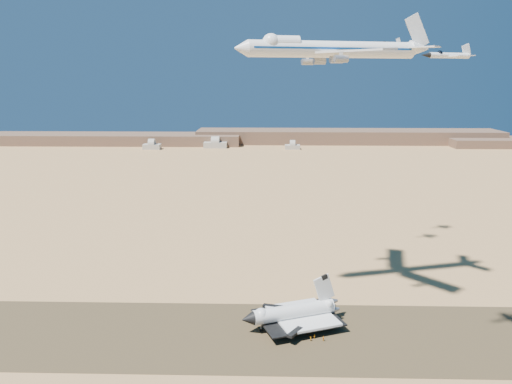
{
  "coord_description": "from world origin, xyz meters",
  "views": [
    {
      "loc": [
        10.01,
        -161.57,
        89.63
      ],
      "look_at": [
        5.54,
        8.0,
        50.62
      ],
      "focal_mm": 35.0,
      "sensor_mm": 36.0,
      "label": 1
    }
  ],
  "objects_px": {
    "carrier_747": "(327,49)",
    "chase_jet_e": "(389,43)",
    "shuttle": "(293,313)",
    "crew_a": "(311,339)",
    "crew_b": "(314,336)",
    "chase_jet_d": "(369,49)",
    "crew_c": "(323,339)",
    "chase_jet_a": "(448,55)"
  },
  "relations": [
    {
      "from": "crew_a",
      "to": "chase_jet_e",
      "type": "xyz_separation_m",
      "value": [
        44.33,
        101.29,
        105.33
      ]
    },
    {
      "from": "chase_jet_e",
      "to": "chase_jet_a",
      "type": "bearing_deg",
      "value": -112.59
    },
    {
      "from": "crew_c",
      "to": "chase_jet_e",
      "type": "height_order",
      "value": "chase_jet_e"
    },
    {
      "from": "carrier_747",
      "to": "chase_jet_e",
      "type": "xyz_separation_m",
      "value": [
        38.18,
        68.72,
        6.43
      ]
    },
    {
      "from": "carrier_747",
      "to": "crew_b",
      "type": "height_order",
      "value": "carrier_747"
    },
    {
      "from": "carrier_747",
      "to": "crew_c",
      "type": "xyz_separation_m",
      "value": [
        -1.77,
        -32.49,
        -98.81
      ]
    },
    {
      "from": "carrier_747",
      "to": "chase_jet_d",
      "type": "relative_size",
      "value": 5.67
    },
    {
      "from": "crew_b",
      "to": "chase_jet_d",
      "type": "xyz_separation_m",
      "value": [
        29.77,
        82.23,
        101.75
      ]
    },
    {
      "from": "crew_a",
      "to": "crew_b",
      "type": "height_order",
      "value": "crew_b"
    },
    {
      "from": "shuttle",
      "to": "carrier_747",
      "type": "relative_size",
      "value": 0.51
    },
    {
      "from": "shuttle",
      "to": "crew_a",
      "type": "bearing_deg",
      "value": -82.38
    },
    {
      "from": "carrier_747",
      "to": "crew_a",
      "type": "distance_m",
      "value": 104.3
    },
    {
      "from": "shuttle",
      "to": "chase_jet_e",
      "type": "height_order",
      "value": "chase_jet_e"
    },
    {
      "from": "carrier_747",
      "to": "chase_jet_d",
      "type": "height_order",
      "value": "carrier_747"
    },
    {
      "from": "carrier_747",
      "to": "crew_b",
      "type": "distance_m",
      "value": 103.69
    },
    {
      "from": "shuttle",
      "to": "crew_c",
      "type": "distance_m",
      "value": 15.33
    },
    {
      "from": "shuttle",
      "to": "chase_jet_a",
      "type": "bearing_deg",
      "value": -53.68
    },
    {
      "from": "shuttle",
      "to": "carrier_747",
      "type": "height_order",
      "value": "carrier_747"
    },
    {
      "from": "crew_a",
      "to": "crew_b",
      "type": "relative_size",
      "value": 1.0
    },
    {
      "from": "chase_jet_e",
      "to": "chase_jet_d",
      "type": "bearing_deg",
      "value": -144.77
    },
    {
      "from": "crew_c",
      "to": "chase_jet_a",
      "type": "bearing_deg",
      "value": -160.24
    },
    {
      "from": "shuttle",
      "to": "crew_a",
      "type": "height_order",
      "value": "shuttle"
    },
    {
      "from": "carrier_747",
      "to": "crew_c",
      "type": "distance_m",
      "value": 104.03
    },
    {
      "from": "carrier_747",
      "to": "chase_jet_d",
      "type": "bearing_deg",
      "value": 48.94
    },
    {
      "from": "crew_a",
      "to": "chase_jet_e",
      "type": "bearing_deg",
      "value": -36.35
    },
    {
      "from": "carrier_747",
      "to": "crew_c",
      "type": "bearing_deg",
      "value": -108.19
    },
    {
      "from": "crew_c",
      "to": "carrier_747",
      "type": "bearing_deg",
      "value": -46.53
    },
    {
      "from": "chase_jet_d",
      "to": "chase_jet_e",
      "type": "distance_m",
      "value": 21.99
    },
    {
      "from": "carrier_747",
      "to": "chase_jet_d",
      "type": "distance_m",
      "value": 57.29
    },
    {
      "from": "crew_b",
      "to": "chase_jet_e",
      "type": "height_order",
      "value": "chase_jet_e"
    },
    {
      "from": "crew_b",
      "to": "chase_jet_d",
      "type": "bearing_deg",
      "value": -43.42
    },
    {
      "from": "carrier_747",
      "to": "chase_jet_e",
      "type": "height_order",
      "value": "carrier_747"
    },
    {
      "from": "chase_jet_a",
      "to": "crew_a",
      "type": "bearing_deg",
      "value": 134.67
    },
    {
      "from": "crew_c",
      "to": "crew_a",
      "type": "bearing_deg",
      "value": 47.63
    },
    {
      "from": "chase_jet_a",
      "to": "chase_jet_e",
      "type": "height_order",
      "value": "chase_jet_e"
    },
    {
      "from": "carrier_747",
      "to": "chase_jet_a",
      "type": "height_order",
      "value": "carrier_747"
    },
    {
      "from": "crew_c",
      "to": "chase_jet_a",
      "type": "xyz_separation_m",
      "value": [
        29.79,
        -15.06,
        94.64
      ]
    },
    {
      "from": "chase_jet_e",
      "to": "crew_a",
      "type": "bearing_deg",
      "value": -131.24
    },
    {
      "from": "chase_jet_a",
      "to": "chase_jet_d",
      "type": "distance_m",
      "value": 99.28
    },
    {
      "from": "crew_b",
      "to": "shuttle",
      "type": "bearing_deg",
      "value": 15.63
    },
    {
      "from": "shuttle",
      "to": "crew_b",
      "type": "xyz_separation_m",
      "value": [
        7.3,
        -8.97,
        -4.16
      ]
    },
    {
      "from": "chase_jet_a",
      "to": "chase_jet_d",
      "type": "xyz_separation_m",
      "value": [
        -2.95,
        98.99,
        7.03
      ]
    }
  ]
}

